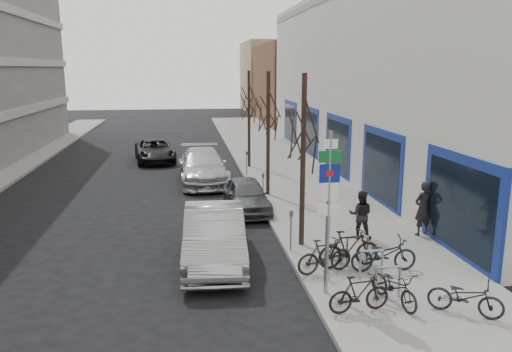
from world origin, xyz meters
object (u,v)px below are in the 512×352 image
object	(u,v)px
bike_rack	(371,261)
bike_mid_inner	(325,255)
pedestrian_near	(423,209)
bike_mid_curb	(384,252)
meter_back	(247,161)
bike_far_inner	(349,248)
highway_sign_pole	(328,203)
lane_car	(155,151)
parked_car_mid	(247,195)
meter_front	(291,227)
tree_far	(249,96)
tree_near	(304,120)
parked_car_back	(203,166)
bike_near_right	(359,293)
bike_near_left	(395,284)
tree_mid	(268,105)
meter_mid	(263,185)
parked_car_front	(214,236)
bike_far_curb	(466,294)
pedestrian_far	(361,214)

from	to	relation	value
bike_rack	bike_mid_inner	world-z (taller)	bike_mid_inner
pedestrian_near	bike_mid_curb	bearing A→B (deg)	32.55
meter_back	bike_far_inner	distance (m)	12.58
highway_sign_pole	lane_car	size ratio (longest dim) A/B	0.86
meter_back	parked_car_mid	distance (m)	6.08
meter_front	tree_far	bearing A→B (deg)	88.09
meter_back	tree_far	bearing A→B (deg)	79.80
tree_near	parked_car_back	distance (m)	10.78
bike_near_right	bike_mid_inner	distance (m)	2.29
bike_rack	tree_near	world-z (taller)	tree_near
bike_rack	parked_car_mid	distance (m)	7.75
bike_mid_inner	parked_car_back	bearing A→B (deg)	0.09
bike_near_left	parked_car_mid	bearing A→B (deg)	90.58
tree_mid	meter_mid	distance (m)	3.55
bike_near_right	parked_car_mid	world-z (taller)	parked_car_mid
bike_rack	bike_mid_curb	distance (m)	0.74
parked_car_front	parked_car_back	bearing A→B (deg)	92.46
meter_mid	pedestrian_near	xyz separation A→B (m)	(4.65, -4.68, 0.15)
bike_rack	bike_far_inner	size ratio (longest dim) A/B	1.23
tree_far	bike_near_left	size ratio (longest dim) A/B	3.36
bike_near_right	bike_rack	bearing A→B (deg)	-35.85
bike_rack	parked_car_back	distance (m)	13.39
bike_near_left	bike_far_curb	xyz separation A→B (m)	(1.36, -0.74, 0.00)
bike_mid_inner	lane_car	size ratio (longest dim) A/B	0.34
meter_front	lane_car	bearing A→B (deg)	106.72
pedestrian_near	pedestrian_far	bearing A→B (deg)	-15.47
tree_near	bike_rack	bearing A→B (deg)	-67.52
bike_near_right	bike_far_curb	bearing A→B (deg)	-108.04
bike_rack	meter_front	xyz separation A→B (m)	(-1.65, 2.40, 0.26)
meter_front	tree_mid	bearing A→B (deg)	86.32
highway_sign_pole	meter_mid	bearing A→B (deg)	91.68
pedestrian_far	parked_car_back	bearing A→B (deg)	-42.93
bike_far_curb	parked_car_mid	distance (m)	10.25
parked_car_front	parked_car_back	size ratio (longest dim) A/B	0.87
highway_sign_pole	tree_near	size ratio (longest dim) A/B	0.76
tree_far	parked_car_front	world-z (taller)	tree_far
bike_near_left	lane_car	size ratio (longest dim) A/B	0.34
tree_far	lane_car	xyz separation A→B (m)	(-5.45, 3.13, -3.43)
meter_mid	bike_mid_inner	xyz separation A→B (m)	(0.56, -7.30, -0.26)
tree_near	lane_car	bearing A→B (deg)	108.65
bike_mid_inner	bike_far_curb	distance (m)	3.71
bike_mid_curb	tree_near	bearing A→B (deg)	37.88
bike_rack	pedestrian_near	size ratio (longest dim) A/B	1.23
meter_front	pedestrian_near	size ratio (longest dim) A/B	0.69
highway_sign_pole	bike_mid_inner	distance (m)	2.19
highway_sign_pole	bike_near_right	xyz separation A→B (m)	(0.47, -1.07, -1.85)
highway_sign_pole	meter_front	size ratio (longest dim) A/B	3.31
meter_back	bike_mid_curb	xyz separation A→B (m)	(2.19, -12.90, -0.20)
tree_mid	bike_near_right	bearing A→B (deg)	-88.59
parked_car_front	pedestrian_near	xyz separation A→B (m)	(7.00, 1.06, 0.25)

